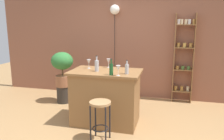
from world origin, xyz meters
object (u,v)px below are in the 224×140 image
object	(u,v)px
potted_plant	(62,66)
bottle_wine_red	(127,69)
wine_glass_center	(108,61)
pendant_globe_light	(115,11)
spice_shelf	(184,58)
bottle_spirits_clear	(97,65)
bar_stool	(100,112)
wine_glass_right	(118,68)
plant_stool	(64,94)
bottle_olive_oil	(111,69)
wine_glass_left	(89,62)

from	to	relation	value
potted_plant	bottle_wine_red	xyz separation A→B (m)	(1.62, -0.94, 0.20)
bottle_wine_red	wine_glass_center	bearing A→B (deg)	133.40
pendant_globe_light	spice_shelf	bearing A→B (deg)	-1.64
spice_shelf	bottle_wine_red	distance (m)	1.91
bottle_wine_red	bottle_spirits_clear	size ratio (longest dim) A/B	0.86
potted_plant	bar_stool	bearing A→B (deg)	-47.49
spice_shelf	wine_glass_right	world-z (taller)	spice_shelf
bottle_spirits_clear	bottle_wine_red	bearing A→B (deg)	-9.05
spice_shelf	pendant_globe_light	size ratio (longest dim) A/B	0.91
plant_stool	pendant_globe_light	world-z (taller)	pendant_globe_light
spice_shelf	bottle_olive_oil	bearing A→B (deg)	-123.40
bottle_wine_red	wine_glass_left	size ratio (longest dim) A/B	1.42
bottle_olive_oil	bottle_spirits_clear	distance (m)	0.38
bar_stool	potted_plant	world-z (taller)	potted_plant
bottle_olive_oil	wine_glass_center	size ratio (longest dim) A/B	1.61
bottle_wine_red	wine_glass_right	world-z (taller)	bottle_wine_red
wine_glass_left	wine_glass_right	world-z (taller)	same
bottle_olive_oil	wine_glass_center	bearing A→B (deg)	109.25
potted_plant	bottle_spirits_clear	distance (m)	1.39
bottle_olive_oil	wine_glass_center	distance (m)	0.63
bottle_spirits_clear	pendant_globe_light	size ratio (longest dim) A/B	0.12
bar_stool	wine_glass_left	bearing A→B (deg)	120.12
potted_plant	bottle_olive_oil	bearing A→B (deg)	-37.80
pendant_globe_light	bottle_spirits_clear	bearing A→B (deg)	-87.16
spice_shelf	plant_stool	world-z (taller)	spice_shelf
potted_plant	wine_glass_right	xyz separation A→B (m)	(1.51, -1.08, 0.23)
bottle_olive_oil	plant_stool	bearing A→B (deg)	142.20
wine_glass_left	pendant_globe_light	bearing A→B (deg)	84.34
plant_stool	wine_glass_left	distance (m)	1.39
bottle_wine_red	wine_glass_right	bearing A→B (deg)	-127.94
bottle_olive_oil	pendant_globe_light	world-z (taller)	pendant_globe_light
plant_stool	wine_glass_left	size ratio (longest dim) A/B	2.30
potted_plant	wine_glass_center	bearing A→B (deg)	-22.29
bar_stool	potted_plant	xyz separation A→B (m)	(-1.31, 1.43, 0.38)
bottle_wine_red	bottle_spirits_clear	xyz separation A→B (m)	(-0.54, 0.09, 0.01)
bottle_olive_oil	wine_glass_left	world-z (taller)	bottle_olive_oil
bottle_spirits_clear	wine_glass_left	size ratio (longest dim) A/B	1.65
spice_shelf	pendant_globe_light	distance (m)	1.87
wine_glass_left	pendant_globe_light	distance (m)	1.71
bottle_spirits_clear	wine_glass_center	size ratio (longest dim) A/B	1.65
spice_shelf	plant_stool	size ratio (longest dim) A/B	5.23
plant_stool	potted_plant	size ratio (longest dim) A/B	0.49
bar_stool	wine_glass_center	xyz separation A→B (m)	(-0.13, 0.95, 0.61)
bar_stool	bottle_wine_red	distance (m)	0.82
bar_stool	wine_glass_left	world-z (taller)	wine_glass_left
bar_stool	spice_shelf	xyz separation A→B (m)	(1.26, 2.14, 0.55)
potted_plant	wine_glass_right	world-z (taller)	potted_plant
plant_stool	potted_plant	distance (m)	0.65
bottle_spirits_clear	bottle_olive_oil	bearing A→B (deg)	-35.48
bottle_spirits_clear	wine_glass_left	world-z (taller)	bottle_spirits_clear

